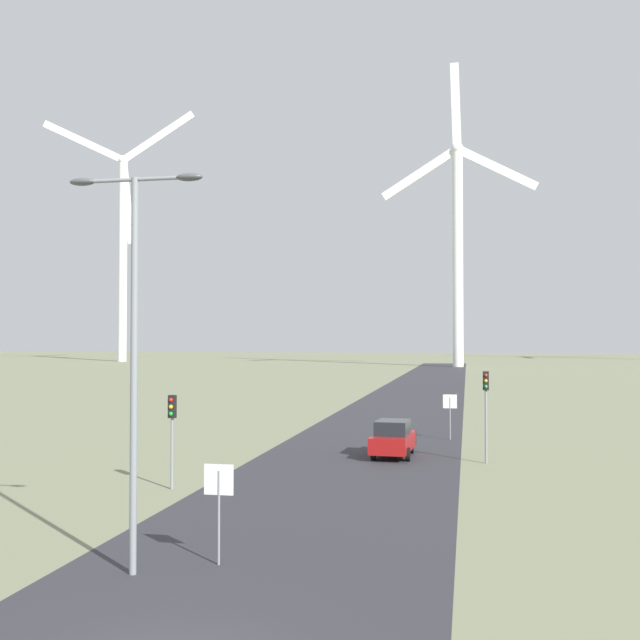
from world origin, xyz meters
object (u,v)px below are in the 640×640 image
Objects in this scene: traffic_light_post_near_right at (486,396)px; traffic_light_post_near_left at (172,420)px; stop_sign_near at (219,494)px; car_approaching at (393,438)px; stop_sign_far at (450,408)px; wind_turbine_left at (458,233)px; streetlamp at (134,322)px; wind_turbine_far_left at (123,238)px.

traffic_light_post_near_left is at bearing -144.93° from traffic_light_post_near_right.
traffic_light_post_near_left is (-5.01, 9.00, 0.87)m from stop_sign_near.
car_approaching is (7.74, 9.74, -1.79)m from traffic_light_post_near_left.
wind_turbine_left is at bearing 90.44° from stop_sign_far.
wind_turbine_left is (-0.89, 114.74, 26.30)m from stop_sign_far.
streetlamp is 3.83× the size of stop_sign_near.
stop_sign_near is 0.04× the size of wind_turbine_left.
traffic_light_post_near_left reaches higher than car_approaching.
stop_sign_near is 26.19m from stop_sign_far.
traffic_light_post_near_left is (-3.15, 10.17, -3.62)m from streetlamp.
car_approaching is at bearing -59.45° from wind_turbine_far_left.
wind_turbine_far_left is (-79.53, 162.44, 25.85)m from streetlamp.
wind_turbine_left is (6.36, 141.53, 21.83)m from streetlamp.
traffic_light_post_near_right is (1.87, -8.02, 1.33)m from stop_sign_far.
wind_turbine_far_left is at bearing 121.68° from traffic_light_post_near_right.
stop_sign_near is 0.99× the size of stop_sign_far.
stop_sign_far is at bearing 68.87° from car_approaching.
traffic_light_post_near_right is (9.11, 18.78, -3.15)m from streetlamp.
traffic_light_post_near_left reaches higher than stop_sign_near.
traffic_light_post_near_left is at bearing 107.22° from streetlamp.
car_approaching is at bearing 165.94° from traffic_light_post_near_right.
traffic_light_post_near_right is at bearing -58.32° from wind_turbine_far_left.
streetlamp is 0.16× the size of wind_turbine_left.
wind_turbine_far_left is (-81.39, 161.27, 30.34)m from stop_sign_near.
traffic_light_post_near_left is at bearing 119.09° from stop_sign_near.
stop_sign_far is 7.44m from car_approaching.
stop_sign_near is at bearing 32.11° from streetlamp.
car_approaching is at bearing -90.83° from wind_turbine_left.
wind_turbine_far_left reaches higher than streetlamp.
stop_sign_near is (1.86, 1.17, -4.49)m from streetlamp.
stop_sign_far is at bearing -57.39° from wind_turbine_far_left.
traffic_light_post_near_left is 0.88× the size of car_approaching.
traffic_light_post_near_right is 171.28m from wind_turbine_far_left.
wind_turbine_far_left reaches higher than traffic_light_post_near_right.
streetlamp reaches higher than stop_sign_near.
traffic_light_post_near_left is at bearing -122.02° from stop_sign_far.
traffic_light_post_near_right reaches higher than car_approaching.
streetlamp reaches higher than stop_sign_far.
traffic_light_post_near_left is 12.57m from car_approaching.
stop_sign_near is at bearing -63.22° from wind_turbine_far_left.
wind_turbine_left reaches higher than traffic_light_post_near_left.
stop_sign_far is at bearing 74.87° from streetlamp.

